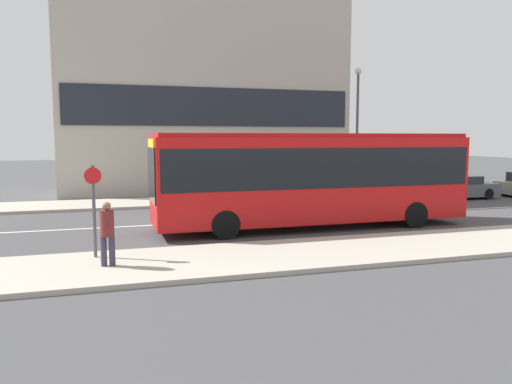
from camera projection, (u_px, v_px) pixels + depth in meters
ground_plane at (213, 222)px, 19.52m from camera, size 120.00×120.00×0.00m
sidewalk_near at (261, 257)px, 13.58m from camera, size 44.00×3.50×0.13m
sidewalk_far at (187, 201)px, 25.45m from camera, size 44.00×3.50×0.13m
lane_centerline at (213, 222)px, 19.52m from camera, size 41.80×0.16×0.01m
apartment_block_left_tower at (203, 43)px, 31.14m from camera, size 17.29×6.28×18.39m
city_bus at (312, 174)px, 18.20m from camera, size 11.57×2.62×3.45m
parked_car_0 at (457, 187)px, 27.07m from camera, size 4.17×1.88×1.25m
pedestrian_near_stop at (107, 230)px, 12.28m from camera, size 0.35×0.34×1.60m
bus_stop_sign at (94, 204)px, 13.12m from camera, size 0.44×0.12×2.45m
street_lamp at (357, 118)px, 26.97m from camera, size 0.36×0.36×6.91m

